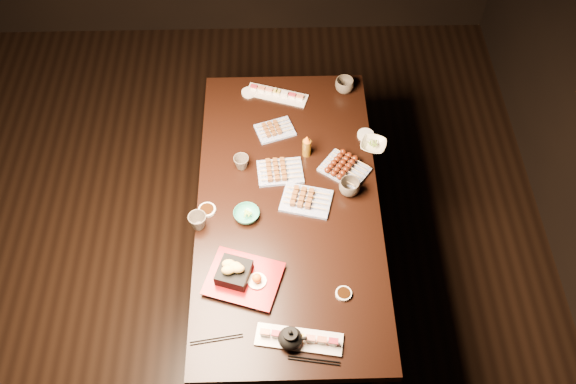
{
  "coord_description": "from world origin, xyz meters",
  "views": [
    {
      "loc": [
        0.35,
        -1.62,
        3.32
      ],
      "look_at": [
        0.4,
        0.28,
        0.77
      ],
      "focal_mm": 40.0,
      "sensor_mm": 36.0,
      "label": 1
    }
  ],
  "objects_px": {
    "sushi_platter_near": "(299,338)",
    "teacup_mid_right": "(349,187)",
    "sushi_platter_far": "(277,93)",
    "yakitori_plate_right": "(306,198)",
    "teacup_far_left": "(241,163)",
    "teacup_far_right": "(344,86)",
    "tempura_tray": "(243,274)",
    "condiment_bottle": "(307,146)",
    "edamame_bowl_green": "(247,215)",
    "teacup_near_left": "(198,221)",
    "edamame_bowl_cream": "(373,145)",
    "dining_table": "(288,243)",
    "teapot": "(290,337)",
    "yakitori_plate_left": "(275,128)",
    "yakitori_plate_center": "(280,169)"
  },
  "relations": [
    {
      "from": "sushi_platter_far",
      "to": "teacup_far_left",
      "type": "relative_size",
      "value": 4.35
    },
    {
      "from": "tempura_tray",
      "to": "teacup_far_right",
      "type": "height_order",
      "value": "tempura_tray"
    },
    {
      "from": "sushi_platter_far",
      "to": "yakitori_plate_right",
      "type": "xyz_separation_m",
      "value": [
        0.13,
        -0.74,
        0.01
      ]
    },
    {
      "from": "dining_table",
      "to": "sushi_platter_near",
      "type": "bearing_deg",
      "value": -73.93
    },
    {
      "from": "tempura_tray",
      "to": "teacup_near_left",
      "type": "distance_m",
      "value": 0.38
    },
    {
      "from": "dining_table",
      "to": "teapot",
      "type": "xyz_separation_m",
      "value": [
        -0.01,
        -0.73,
        0.43
      ]
    },
    {
      "from": "teacup_mid_right",
      "to": "teacup_far_right",
      "type": "xyz_separation_m",
      "value": [
        0.03,
        0.72,
        0.0
      ]
    },
    {
      "from": "teacup_mid_right",
      "to": "edamame_bowl_cream",
      "type": "bearing_deg",
      "value": 62.64
    },
    {
      "from": "dining_table",
      "to": "sushi_platter_near",
      "type": "xyz_separation_m",
      "value": [
        0.03,
        -0.73,
        0.4
      ]
    },
    {
      "from": "teacup_far_left",
      "to": "sushi_platter_near",
      "type": "bearing_deg",
      "value": -74.71
    },
    {
      "from": "yakitori_plate_center",
      "to": "yakitori_plate_right",
      "type": "xyz_separation_m",
      "value": [
        0.13,
        -0.19,
        0.0
      ]
    },
    {
      "from": "teapot",
      "to": "condiment_bottle",
      "type": "distance_m",
      "value": 1.05
    },
    {
      "from": "sushi_platter_near",
      "to": "teacup_far_right",
      "type": "xyz_separation_m",
      "value": [
        0.31,
        1.5,
        0.02
      ]
    },
    {
      "from": "teacup_far_left",
      "to": "condiment_bottle",
      "type": "bearing_deg",
      "value": 13.1
    },
    {
      "from": "edamame_bowl_cream",
      "to": "teacup_mid_right",
      "type": "bearing_deg",
      "value": -117.36
    },
    {
      "from": "teacup_far_left",
      "to": "teapot",
      "type": "height_order",
      "value": "teapot"
    },
    {
      "from": "edamame_bowl_cream",
      "to": "condiment_bottle",
      "type": "bearing_deg",
      "value": -173.61
    },
    {
      "from": "yakitori_plate_center",
      "to": "tempura_tray",
      "type": "height_order",
      "value": "tempura_tray"
    },
    {
      "from": "sushi_platter_near",
      "to": "tempura_tray",
      "type": "relative_size",
      "value": 1.15
    },
    {
      "from": "yakitori_plate_left",
      "to": "sushi_platter_near",
      "type": "bearing_deg",
      "value": -104.58
    },
    {
      "from": "yakitori_plate_right",
      "to": "teapot",
      "type": "height_order",
      "value": "teapot"
    },
    {
      "from": "yakitori_plate_right",
      "to": "teacup_far_left",
      "type": "distance_m",
      "value": 0.4
    },
    {
      "from": "sushi_platter_far",
      "to": "yakitori_plate_right",
      "type": "relative_size",
      "value": 1.43
    },
    {
      "from": "sushi_platter_near",
      "to": "edamame_bowl_green",
      "type": "relative_size",
      "value": 2.95
    },
    {
      "from": "sushi_platter_near",
      "to": "edamame_bowl_green",
      "type": "xyz_separation_m",
      "value": [
        -0.23,
        0.65,
        -0.0
      ]
    },
    {
      "from": "yakitori_plate_right",
      "to": "teacup_mid_right",
      "type": "relative_size",
      "value": 2.3
    },
    {
      "from": "yakitori_plate_center",
      "to": "tempura_tray",
      "type": "distance_m",
      "value": 0.65
    },
    {
      "from": "teacup_far_left",
      "to": "teacup_mid_right",
      "type": "bearing_deg",
      "value": -18.06
    },
    {
      "from": "teacup_mid_right",
      "to": "yakitori_plate_right",
      "type": "bearing_deg",
      "value": -166.12
    },
    {
      "from": "edamame_bowl_green",
      "to": "sushi_platter_far",
      "type": "bearing_deg",
      "value": 79.15
    },
    {
      "from": "teacup_far_left",
      "to": "condiment_bottle",
      "type": "relative_size",
      "value": 0.57
    },
    {
      "from": "yakitori_plate_center",
      "to": "yakitori_plate_left",
      "type": "distance_m",
      "value": 0.29
    },
    {
      "from": "teapot",
      "to": "condiment_bottle",
      "type": "relative_size",
      "value": 0.89
    },
    {
      "from": "sushi_platter_near",
      "to": "teacup_mid_right",
      "type": "distance_m",
      "value": 0.83
    },
    {
      "from": "dining_table",
      "to": "tempura_tray",
      "type": "relative_size",
      "value": 5.56
    },
    {
      "from": "sushi_platter_near",
      "to": "condiment_bottle",
      "type": "height_order",
      "value": "condiment_bottle"
    },
    {
      "from": "yakitori_plate_center",
      "to": "condiment_bottle",
      "type": "height_order",
      "value": "condiment_bottle"
    },
    {
      "from": "sushi_platter_near",
      "to": "teacup_far_right",
      "type": "distance_m",
      "value": 1.53
    },
    {
      "from": "yakitori_plate_right",
      "to": "edamame_bowl_green",
      "type": "distance_m",
      "value": 0.31
    },
    {
      "from": "edamame_bowl_cream",
      "to": "teacup_far_left",
      "type": "xyz_separation_m",
      "value": [
        -0.69,
        -0.12,
        0.02
      ]
    },
    {
      "from": "teacup_near_left",
      "to": "teacup_mid_right",
      "type": "distance_m",
      "value": 0.76
    },
    {
      "from": "teacup_mid_right",
      "to": "yakitori_plate_left",
      "type": "bearing_deg",
      "value": 130.88
    },
    {
      "from": "sushi_platter_far",
      "to": "tempura_tray",
      "type": "relative_size",
      "value": 1.07
    },
    {
      "from": "teacup_mid_right",
      "to": "teacup_far_right",
      "type": "height_order",
      "value": "same"
    },
    {
      "from": "edamame_bowl_cream",
      "to": "tempura_tray",
      "type": "height_order",
      "value": "tempura_tray"
    },
    {
      "from": "yakitori_plate_left",
      "to": "sushi_platter_far",
      "type": "bearing_deg",
      "value": 68.2
    },
    {
      "from": "teacup_near_left",
      "to": "sushi_platter_near",
      "type": "bearing_deg",
      "value": -52.23
    },
    {
      "from": "tempura_tray",
      "to": "teacup_far_left",
      "type": "bearing_deg",
      "value": 109.64
    },
    {
      "from": "yakitori_plate_right",
      "to": "teacup_far_left",
      "type": "xyz_separation_m",
      "value": [
        -0.32,
        0.23,
        0.01
      ]
    },
    {
      "from": "sushi_platter_near",
      "to": "yakitori_plate_left",
      "type": "distance_m",
      "value": 1.21
    }
  ]
}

